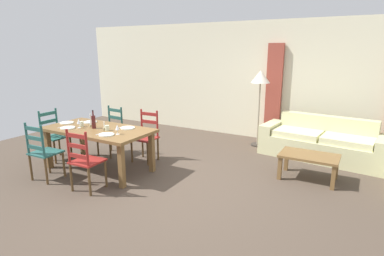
{
  "coord_description": "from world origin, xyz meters",
  "views": [
    {
      "loc": [
        2.51,
        -3.85,
        2.06
      ],
      "look_at": [
        -0.05,
        0.68,
        0.75
      ],
      "focal_mm": 29.19,
      "sensor_mm": 36.0,
      "label": 1
    }
  ],
  "objects": [
    {
      "name": "coffee_cup_primary",
      "position": [
        -1.2,
        -0.17,
        0.8
      ],
      "size": [
        0.07,
        0.07,
        0.09
      ],
      "primitive_type": "cylinder",
      "color": "beige",
      "rests_on": "dining_table"
    },
    {
      "name": "dining_chair_far_right",
      "position": [
        -1.03,
        0.65,
        0.48
      ],
      "size": [
        0.44,
        0.42,
        0.96
      ],
      "color": "maroon",
      "rests_on": "ground_plane"
    },
    {
      "name": "dinner_plate_near_left",
      "position": [
        -1.9,
        -0.39,
        0.76
      ],
      "size": [
        0.24,
        0.24,
        0.02
      ],
      "primitive_type": "cylinder",
      "color": "white",
      "rests_on": "dining_table"
    },
    {
      "name": "couch",
      "position": [
        1.86,
        2.43,
        0.29
      ],
      "size": [
        2.35,
        1.03,
        0.8
      ],
      "color": "beige",
      "rests_on": "ground_plane"
    },
    {
      "name": "wall_far",
      "position": [
        0.0,
        3.3,
        1.35
      ],
      "size": [
        9.6,
        0.16,
        2.7
      ],
      "primitive_type": "cube",
      "color": "beige",
      "rests_on": "ground_plane"
    },
    {
      "name": "fork_near_left",
      "position": [
        -2.05,
        -0.39,
        0.75
      ],
      "size": [
        0.03,
        0.17,
        0.01
      ],
      "primitive_type": "cube",
      "rotation": [
        0.0,
        0.0,
        -0.09
      ],
      "color": "silver",
      "rests_on": "dining_table"
    },
    {
      "name": "fork_near_right",
      "position": [
        -1.15,
        -0.39,
        0.75
      ],
      "size": [
        0.03,
        0.17,
        0.01
      ],
      "primitive_type": "cube",
      "rotation": [
        0.0,
        0.0,
        0.07
      ],
      "color": "silver",
      "rests_on": "dining_table"
    },
    {
      "name": "wine_bottle",
      "position": [
        -1.5,
        -0.17,
        0.87
      ],
      "size": [
        0.07,
        0.07,
        0.32
      ],
      "color": "#471919",
      "rests_on": "dining_table"
    },
    {
      "name": "wine_glass_near_left",
      "position": [
        -1.74,
        -0.28,
        0.86
      ],
      "size": [
        0.06,
        0.06,
        0.16
      ],
      "color": "white",
      "rests_on": "dining_table"
    },
    {
      "name": "dinner_plate_near_right",
      "position": [
        -1.0,
        -0.39,
        0.76
      ],
      "size": [
        0.24,
        0.24,
        0.02
      ],
      "primitive_type": "cylinder",
      "color": "white",
      "rests_on": "dining_table"
    },
    {
      "name": "coffee_table",
      "position": [
        1.81,
        1.22,
        0.36
      ],
      "size": [
        0.9,
        0.56,
        0.42
      ],
      "color": "brown",
      "rests_on": "ground_plane"
    },
    {
      "name": "dining_table",
      "position": [
        -1.45,
        -0.14,
        0.66
      ],
      "size": [
        1.9,
        0.96,
        0.75
      ],
      "color": "brown",
      "rests_on": "ground_plane"
    },
    {
      "name": "dining_chair_near_left",
      "position": [
        -1.89,
        -0.91,
        0.48
      ],
      "size": [
        0.44,
        0.42,
        0.96
      ],
      "color": "#245651",
      "rests_on": "ground_plane"
    },
    {
      "name": "dinner_plate_far_right",
      "position": [
        -1.0,
        0.11,
        0.76
      ],
      "size": [
        0.24,
        0.24,
        0.02
      ],
      "primitive_type": "cylinder",
      "color": "white",
      "rests_on": "dining_table"
    },
    {
      "name": "coffee_cup_secondary",
      "position": [
        -1.79,
        -0.18,
        0.8
      ],
      "size": [
        0.07,
        0.07,
        0.09
      ],
      "primitive_type": "cylinder",
      "color": "beige",
      "rests_on": "dining_table"
    },
    {
      "name": "ground_plane",
      "position": [
        0.0,
        0.0,
        -0.01
      ],
      "size": [
        9.6,
        9.6,
        0.02
      ],
      "primitive_type": "cube",
      "color": "#4A3D31"
    },
    {
      "name": "dining_chair_near_right",
      "position": [
        -1.0,
        -0.86,
        0.48
      ],
      "size": [
        0.44,
        0.42,
        0.96
      ],
      "color": "maroon",
      "rests_on": "ground_plane"
    },
    {
      "name": "candle_short",
      "position": [
        -1.25,
        -0.18,
        0.79
      ],
      "size": [
        0.05,
        0.05,
        0.15
      ],
      "color": "#998C66",
      "rests_on": "dining_table"
    },
    {
      "name": "dining_chair_head_west",
      "position": [
        -2.61,
        -0.16,
        0.48
      ],
      "size": [
        0.4,
        0.42,
        0.96
      ],
      "color": "#225A51",
      "rests_on": "ground_plane"
    },
    {
      "name": "fork_far_right",
      "position": [
        -1.15,
        0.11,
        0.75
      ],
      "size": [
        0.02,
        0.17,
        0.01
      ],
      "primitive_type": "cube",
      "rotation": [
        0.0,
        0.0,
        -0.03
      ],
      "color": "silver",
      "rests_on": "dining_table"
    },
    {
      "name": "standing_lamp",
      "position": [
        0.51,
        2.62,
        1.41
      ],
      "size": [
        0.4,
        0.4,
        1.64
      ],
      "color": "#332D28",
      "rests_on": "ground_plane"
    },
    {
      "name": "fork_far_left",
      "position": [
        -2.05,
        0.11,
        0.75
      ],
      "size": [
        0.02,
        0.17,
        0.01
      ],
      "primitive_type": "cube",
      "rotation": [
        0.0,
        0.0,
        -0.01
      ],
      "color": "silver",
      "rests_on": "dining_table"
    },
    {
      "name": "wine_glass_near_right",
      "position": [
        -0.88,
        -0.27,
        0.86
      ],
      "size": [
        0.06,
        0.06,
        0.16
      ],
      "color": "white",
      "rests_on": "dining_table"
    },
    {
      "name": "dinner_plate_head_west",
      "position": [
        -2.23,
        -0.14,
        0.76
      ],
      "size": [
        0.24,
        0.24,
        0.02
      ],
      "primitive_type": "cylinder",
      "color": "white",
      "rests_on": "dining_table"
    },
    {
      "name": "candle_tall",
      "position": [
        -1.63,
        -0.12,
        0.82
      ],
      "size": [
        0.05,
        0.05,
        0.23
      ],
      "color": "#998C66",
      "rests_on": "dining_table"
    },
    {
      "name": "dining_chair_far_left",
      "position": [
        -1.87,
        0.61,
        0.48
      ],
      "size": [
        0.45,
        0.43,
        0.96
      ],
      "color": "#26534A",
      "rests_on": "ground_plane"
    },
    {
      "name": "dinner_plate_far_left",
      "position": [
        -1.9,
        0.11,
        0.76
      ],
      "size": [
        0.24,
        0.24,
        0.02
      ],
      "primitive_type": "cylinder",
      "color": "white",
      "rests_on": "dining_table"
    },
    {
      "name": "curtain_panel_left",
      "position": [
        0.66,
        3.16,
        1.1
      ],
      "size": [
        0.35,
        0.08,
        2.2
      ],
      "primitive_type": "cube",
      "color": "#984032",
      "rests_on": "ground_plane"
    },
    {
      "name": "fork_head_west",
      "position": [
        -2.38,
        -0.14,
        0.75
      ],
      "size": [
        0.02,
        0.17,
        0.01
      ],
      "primitive_type": "cube",
      "rotation": [
        0.0,
        0.0,
        0.02
      ],
      "color": "silver",
      "rests_on": "dining_table"
    }
  ]
}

